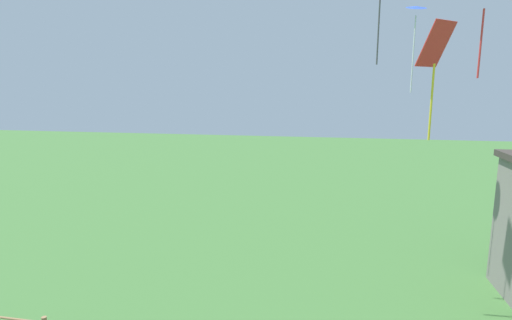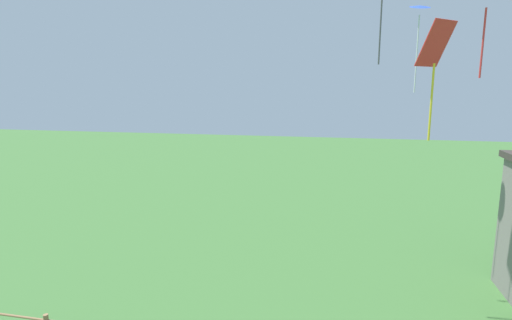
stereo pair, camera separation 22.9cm
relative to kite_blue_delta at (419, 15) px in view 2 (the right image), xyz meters
The scene contains 2 objects.
kite_blue_delta is the anchor object (origin of this frame).
kite_red_diamond 6.66m from the kite_blue_delta, 95.94° to the right, with size 0.89×0.87×2.67m.
Camera 2 is at (2.32, -2.76, 7.55)m, focal length 28.00 mm.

